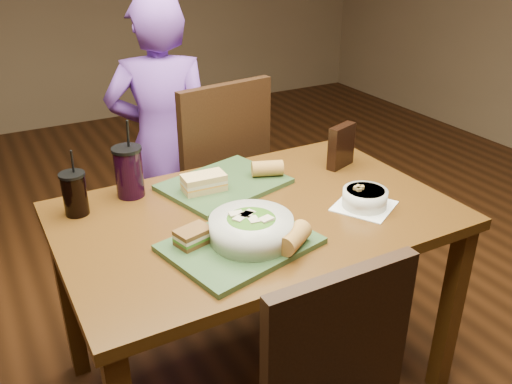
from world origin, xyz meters
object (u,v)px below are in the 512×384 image
dining_table (256,234)px  chip_bag (341,146)px  baguette_far (267,168)px  tray_near (241,244)px  cup_berry (129,172)px  baguette_near (294,238)px  chair_far (217,176)px  salad_bowl (251,227)px  tray_far (224,184)px  soup_bowl (365,198)px  sandwich_far (204,182)px  cup_cola (75,193)px  diner (163,144)px  sandwich_near (193,236)px

dining_table → chip_bag: chip_bag is taller
baguette_far → dining_table: bearing=-128.6°
chip_bag → dining_table: bearing=179.9°
tray_near → cup_berry: size_ratio=1.49×
baguette_near → chair_far: bearing=78.5°
baguette_far → cup_berry: size_ratio=0.41×
chair_far → salad_bowl: (-0.28, -0.86, 0.24)m
salad_bowl → baguette_far: (0.27, 0.38, -0.01)m
tray_far → baguette_far: size_ratio=3.60×
cup_berry → baguette_near: bearing=-62.9°
soup_bowl → sandwich_far: size_ratio=1.63×
salad_bowl → cup_cola: size_ratio=1.10×
soup_bowl → baguette_far: baguette_far is taller
dining_table → cup_cola: (-0.53, 0.27, 0.17)m
cup_cola → chip_bag: 1.01m
dining_table → cup_berry: (-0.33, 0.32, 0.18)m
tray_far → cup_cola: 0.53m
sandwich_far → cup_berry: cup_berry is taller
tray_far → chip_bag: bearing=-6.4°
soup_bowl → cup_cola: bearing=154.1°
baguette_near → cup_cola: size_ratio=0.54×
cup_berry → soup_bowl: bearing=-35.0°
chair_far → chip_bag: chair_far is taller
diner → sandwich_far: 0.71m
cup_cola → chair_far: bearing=30.3°
baguette_near → cup_berry: cup_berry is taller
salad_bowl → cup_berry: (-0.22, 0.50, 0.03)m
sandwich_near → chip_bag: bearing=20.9°
cup_berry → chip_bag: 0.82m
cup_cola → tray_far: bearing=-5.0°
soup_bowl → cup_cola: size_ratio=1.10×
baguette_near → chip_bag: bearing=41.6°
diner → cup_berry: size_ratio=4.90×
sandwich_far → sandwich_near: bearing=-119.0°
chip_bag → cup_berry: bearing=150.0°
diner → baguette_near: 1.18m
baguette_far → cup_cola: (-0.69, 0.07, 0.03)m
salad_bowl → cup_berry: cup_berry is taller
sandwich_far → baguette_far: size_ratio=1.32×
tray_far → chip_bag: chip_bag is taller
diner → tray_near: 1.09m
chair_far → tray_near: bearing=-110.4°
baguette_far → chip_bag: (0.32, -0.03, 0.04)m
tray_far → soup_bowl: soup_bowl is taller
tray_near → soup_bowl: (0.49, 0.03, 0.03)m
soup_bowl → sandwich_far: sandwich_far is taller
dining_table → baguette_near: bearing=-95.8°
chair_far → chip_bag: 0.65m
baguette_near → chip_bag: size_ratio=0.72×
chair_far → tray_far: 0.52m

